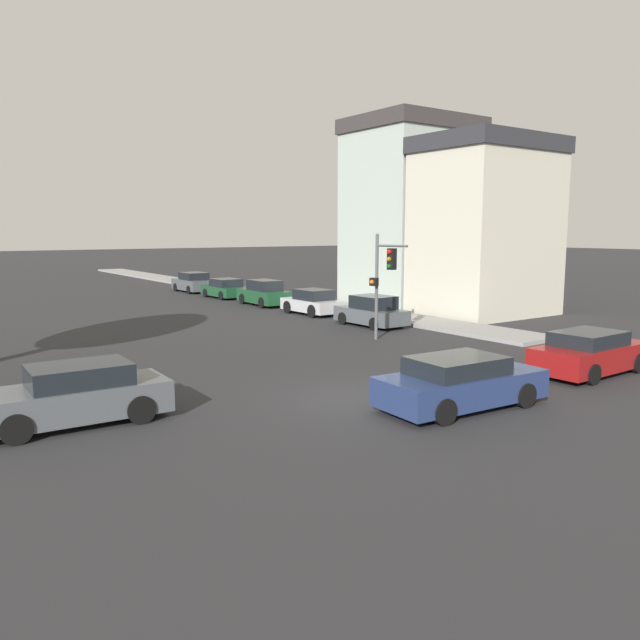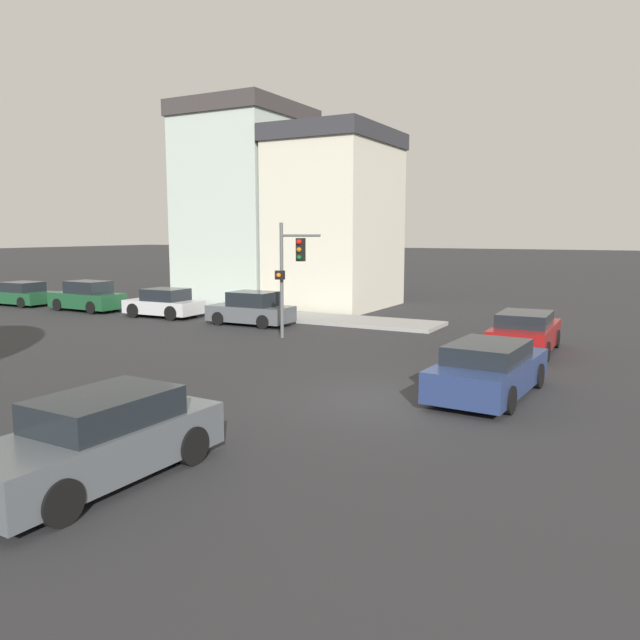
% 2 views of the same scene
% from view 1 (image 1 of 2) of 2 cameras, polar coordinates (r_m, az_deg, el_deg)
% --- Properties ---
extents(ground_plane, '(300.00, 300.00, 0.00)m').
position_cam_1_polar(ground_plane, '(17.79, 3.58, -7.19)').
color(ground_plane, '#28282B').
extents(sidewalk_strip, '(2.78, 60.00, 0.18)m').
position_cam_1_polar(sidewalk_strip, '(51.13, -8.89, 2.87)').
color(sidewalk_strip, gray).
rests_on(sidewalk_strip, ground_plane).
extents(rowhouse_backdrop, '(7.44, 12.02, 11.61)m').
position_cam_1_polar(rowhouse_backdrop, '(38.62, 11.02, 9.10)').
color(rowhouse_backdrop, beige).
rests_on(rowhouse_backdrop, ground_plane).
extents(traffic_signal, '(0.73, 1.76, 4.58)m').
position_cam_1_polar(traffic_signal, '(26.71, 5.81, 4.40)').
color(traffic_signal, '#515456').
rests_on(traffic_signal, ground_plane).
extents(crossing_car_0, '(4.55, 2.00, 1.49)m').
position_cam_1_polar(crossing_car_0, '(16.44, -21.53, -6.47)').
color(crossing_car_0, '#4C5156').
rests_on(crossing_car_0, ground_plane).
extents(crossing_car_1, '(4.80, 2.25, 1.41)m').
position_cam_1_polar(crossing_car_1, '(17.11, 12.71, -5.63)').
color(crossing_car_1, navy).
rests_on(crossing_car_1, ground_plane).
extents(crossing_car_2, '(4.50, 2.07, 1.44)m').
position_cam_1_polar(crossing_car_2, '(22.47, 23.44, -2.80)').
color(crossing_car_2, maroon).
rests_on(crossing_car_2, ground_plane).
extents(parked_car_0, '(1.93, 3.91, 1.52)m').
position_cam_1_polar(parked_car_0, '(31.13, 4.76, 0.75)').
color(parked_car_0, '#4C5156').
rests_on(parked_car_0, ground_plane).
extents(parked_car_1, '(2.01, 3.89, 1.43)m').
position_cam_1_polar(parked_car_1, '(35.38, -0.68, 1.62)').
color(parked_car_1, '#B7B7BC').
rests_on(parked_car_1, ground_plane).
extents(parked_car_2, '(1.94, 4.35, 1.62)m').
position_cam_1_polar(parked_car_2, '(39.85, -5.17, 2.43)').
color(parked_car_2, '#194728').
rests_on(parked_car_2, ground_plane).
extents(parked_car_3, '(2.08, 3.92, 1.36)m').
position_cam_1_polar(parked_car_3, '(44.65, -8.66, 2.84)').
color(parked_car_3, '#194728').
rests_on(parked_car_3, ground_plane).
extents(parked_car_4, '(2.02, 4.10, 1.52)m').
position_cam_1_polar(parked_car_4, '(49.47, -11.51, 3.36)').
color(parked_car_4, '#4C5156').
rests_on(parked_car_4, ground_plane).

